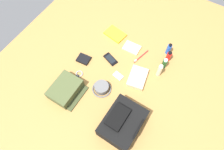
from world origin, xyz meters
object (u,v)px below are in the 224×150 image
Objects in this scene: wristwatch at (79,74)px; lotion_bottle at (160,70)px; shampoo_bottle at (164,63)px; cell_phone at (110,59)px; media_player at (118,76)px; folded_towel at (137,77)px; notepad at (131,48)px; toiletry_pouch at (66,90)px; paperback_novel at (115,34)px; bucket_hat at (102,88)px; deodorant_spray at (169,49)px; sunscreen_spray at (169,56)px; backpack at (122,123)px; wallet at (84,59)px; toothbrush at (140,57)px.

lotion_bottle is at bearing 121.05° from wristwatch.
shampoo_bottle reaches higher than cell_phone.
media_player is 0.17m from folded_towel.
toiletry_pouch is at bearing -22.47° from notepad.
paperback_novel is (-0.18, -0.54, -0.06)m from lotion_bottle.
media_player is 1.31× the size of wristwatch.
toiletry_pouch is at bearing -54.21° from bucket_hat.
media_player is at bearing 162.77° from bucket_hat.
shampoo_bottle is 0.53× the size of folded_towel.
deodorant_spray is 0.08m from sunscreen_spray.
deodorant_spray is at bearing 149.19° from media_player.
deodorant_spray reaches higher than notepad.
toiletry_pouch reaches higher than notepad.
paperback_novel is 1.04× the size of folded_towel.
toiletry_pouch reaches higher than paperback_novel.
paperback_novel is at bearing -98.76° from shampoo_bottle.
shampoo_bottle is (-0.46, 0.35, 0.02)m from bucket_hat.
backpack is 0.72m from sunscreen_spray.
toiletry_pouch is 0.33m from wallet.
deodorant_spray is at bearing 132.56° from toothbrush.
sunscreen_spray is 1.22× the size of media_player.
wallet is (-0.33, -0.58, -0.06)m from backpack.
deodorant_spray is (-0.79, 0.02, -0.01)m from backpack.
bucket_hat is at bearing -36.68° from shampoo_bottle.
bucket_hat is at bearing 19.71° from paperback_novel.
backpack is 0.54m from lotion_bottle.
wristwatch is at bearing -40.93° from toothbrush.
toothbrush is at bearing 118.51° from wallet.
shampoo_bottle is 0.55m from paperback_novel.
lotion_bottle is (0.25, 0.02, 0.01)m from deodorant_spray.
backpack reaches higher than lotion_bottle.
wallet is at bearing -64.37° from shampoo_bottle.
sunscreen_spray is 0.54× the size of paperback_novel.
bucket_hat is at bearing 86.26° from wristwatch.
toiletry_pouch is 0.96m from deodorant_spray.
lotion_bottle reaches higher than toiletry_pouch.
folded_towel is at bearing 81.51° from cell_phone.
wallet is at bearing -80.68° from folded_towel.
wristwatch is 0.57m from toothbrush.
backpack reaches higher than media_player.
cell_phone is at bearing -98.49° from folded_towel.
toiletry_pouch is 0.45m from media_player.
lotion_bottle is at bearing 123.71° from media_player.
toiletry_pouch is at bearing 4.28° from wallet.
deodorant_spray is 0.25m from lotion_bottle.
cell_phone is 0.31m from wristwatch.
backpack is at bearing 11.83° from folded_towel.
toiletry_pouch is at bearing -47.14° from folded_towel.
wallet is at bearing -87.18° from media_player.
wallet is at bearing -53.07° from deodorant_spray.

